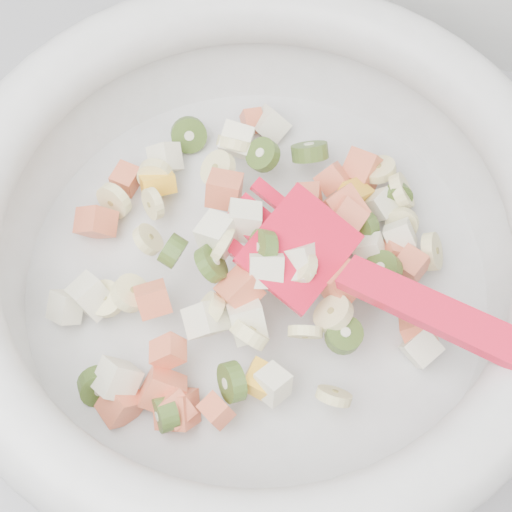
# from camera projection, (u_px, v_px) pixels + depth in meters

# --- Properties ---
(counter) EXTENTS (2.00, 0.60, 0.90)m
(counter) POSITION_uv_depth(u_px,v_px,m) (393.00, 503.00, 0.94)
(counter) COLOR gray
(counter) RESTS_ON ground
(mixing_bowl) EXTENTS (0.48, 0.42, 0.14)m
(mixing_bowl) POSITION_uv_depth(u_px,v_px,m) (256.00, 246.00, 0.52)
(mixing_bowl) COLOR #B6B6B4
(mixing_bowl) RESTS_ON counter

